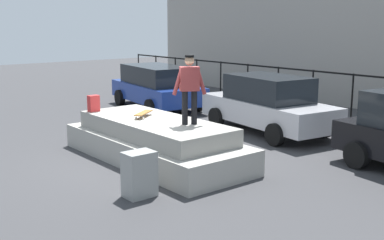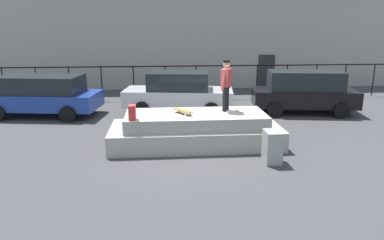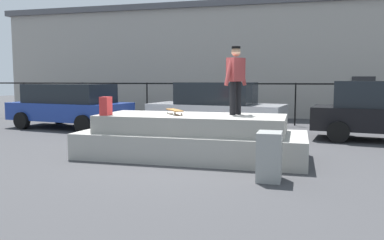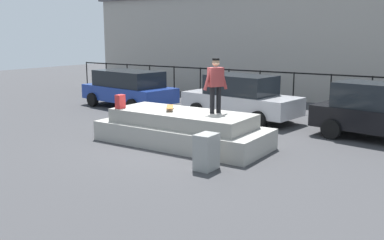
{
  "view_description": "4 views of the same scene",
  "coord_description": "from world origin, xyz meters",
  "px_view_note": "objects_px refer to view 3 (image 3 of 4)",
  "views": [
    {
      "loc": [
        9.81,
        -6.6,
        3.39
      ],
      "look_at": [
        0.11,
        1.34,
        0.87
      ],
      "focal_mm": 45.82,
      "sensor_mm": 36.0,
      "label": 1
    },
    {
      "loc": [
        -0.96,
        -10.75,
        3.72
      ],
      "look_at": [
        0.07,
        1.51,
        0.45
      ],
      "focal_mm": 33.61,
      "sensor_mm": 36.0,
      "label": 2
    },
    {
      "loc": [
        2.54,
        -8.93,
        1.87
      ],
      "look_at": [
        -0.12,
        0.93,
        0.82
      ],
      "focal_mm": 37.14,
      "sensor_mm": 36.0,
      "label": 3
    },
    {
      "loc": [
        7.53,
        -10.48,
        3.32
      ],
      "look_at": [
        0.1,
        0.69,
        0.68
      ],
      "focal_mm": 40.71,
      "sensor_mm": 36.0,
      "label": 4
    }
  ],
  "objects_px": {
    "utility_box": "(269,156)",
    "car_blue_hatchback_near": "(70,105)",
    "backpack": "(106,106)",
    "car_silver_sedan_mid": "(216,107)",
    "skateboarder": "(236,76)",
    "skateboard": "(174,110)"
  },
  "relations": [
    {
      "from": "skateboard",
      "to": "utility_box",
      "type": "xyz_separation_m",
      "value": [
        2.38,
        -1.7,
        -0.67
      ]
    },
    {
      "from": "car_blue_hatchback_near",
      "to": "backpack",
      "type": "bearing_deg",
      "value": -50.47
    },
    {
      "from": "skateboarder",
      "to": "car_silver_sedan_mid",
      "type": "distance_m",
      "value": 4.54
    },
    {
      "from": "car_silver_sedan_mid",
      "to": "backpack",
      "type": "bearing_deg",
      "value": -107.25
    },
    {
      "from": "backpack",
      "to": "car_blue_hatchback_near",
      "type": "xyz_separation_m",
      "value": [
        -4.11,
        4.98,
        -0.34
      ]
    },
    {
      "from": "skateboarder",
      "to": "skateboard",
      "type": "xyz_separation_m",
      "value": [
        -1.42,
        -0.34,
        -0.83
      ]
    },
    {
      "from": "utility_box",
      "to": "backpack",
      "type": "bearing_deg",
      "value": 164.36
    },
    {
      "from": "backpack",
      "to": "car_silver_sedan_mid",
      "type": "bearing_deg",
      "value": -16.59
    },
    {
      "from": "skateboarder",
      "to": "backpack",
      "type": "height_order",
      "value": "skateboarder"
    },
    {
      "from": "skateboarder",
      "to": "car_blue_hatchback_near",
      "type": "xyz_separation_m",
      "value": [
        -7.03,
        4.04,
        -1.05
      ]
    },
    {
      "from": "skateboarder",
      "to": "backpack",
      "type": "relative_size",
      "value": 3.72
    },
    {
      "from": "utility_box",
      "to": "car_blue_hatchback_near",
      "type": "bearing_deg",
      "value": 143.06
    },
    {
      "from": "car_blue_hatchback_near",
      "to": "utility_box",
      "type": "distance_m",
      "value": 10.06
    },
    {
      "from": "skateboarder",
      "to": "car_blue_hatchback_near",
      "type": "distance_m",
      "value": 8.18
    },
    {
      "from": "skateboard",
      "to": "car_silver_sedan_mid",
      "type": "height_order",
      "value": "car_silver_sedan_mid"
    },
    {
      "from": "skateboarder",
      "to": "skateboard",
      "type": "relative_size",
      "value": 2.06
    },
    {
      "from": "backpack",
      "to": "car_silver_sedan_mid",
      "type": "distance_m",
      "value": 5.39
    },
    {
      "from": "backpack",
      "to": "car_blue_hatchback_near",
      "type": "relative_size",
      "value": 0.09
    },
    {
      "from": "skateboarder",
      "to": "skateboard",
      "type": "distance_m",
      "value": 1.68
    },
    {
      "from": "skateboard",
      "to": "car_blue_hatchback_near",
      "type": "distance_m",
      "value": 7.13
    },
    {
      "from": "skateboard",
      "to": "utility_box",
      "type": "bearing_deg",
      "value": -35.58
    },
    {
      "from": "skateboarder",
      "to": "car_silver_sedan_mid",
      "type": "relative_size",
      "value": 0.33
    }
  ]
}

